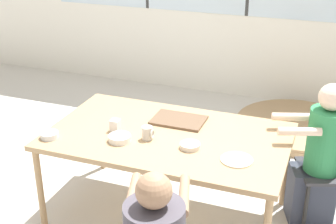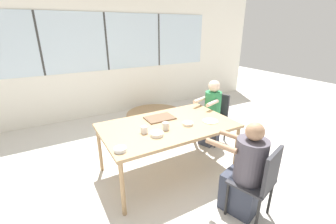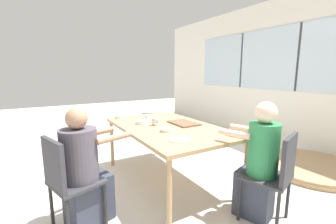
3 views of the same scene
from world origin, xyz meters
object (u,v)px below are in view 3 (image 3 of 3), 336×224
at_px(person_man_blue_shirt, 84,173).
at_px(person_woman_green_shirt, 259,166).
at_px(coffee_mug, 155,122).
at_px(folded_table_stack, 312,167).
at_px(bowl_fruit, 142,122).
at_px(milk_carton_small, 148,118).
at_px(chair_for_man_blue_shirt, 66,177).
at_px(chair_for_woman_green_shirt, 277,171).
at_px(bowl_cereal, 166,130).
at_px(bowl_white_shallow, 120,117).

bearing_deg(person_man_blue_shirt, person_woman_green_shirt, 45.65).
bearing_deg(coffee_mug, folded_table_stack, 66.79).
xyz_separation_m(person_man_blue_shirt, bowl_fruit, (-0.62, 0.86, 0.26)).
relative_size(milk_carton_small, folded_table_stack, 0.07).
bearing_deg(folded_table_stack, person_man_blue_shirt, -98.50).
relative_size(chair_for_man_blue_shirt, coffee_mug, 8.77).
height_order(chair_for_woman_green_shirt, folded_table_stack, chair_for_woman_green_shirt).
relative_size(bowl_cereal, bowl_fruit, 0.88).
relative_size(chair_for_woman_green_shirt, milk_carton_small, 9.62).
height_order(person_man_blue_shirt, bowl_white_shallow, person_man_blue_shirt).
distance_m(chair_for_woman_green_shirt, coffee_mug, 1.47).
xyz_separation_m(person_woman_green_shirt, folded_table_stack, (-0.29, 1.60, -0.48)).
height_order(person_man_blue_shirt, folded_table_stack, person_man_blue_shirt).
xyz_separation_m(chair_for_woman_green_shirt, bowl_cereal, (-1.01, -0.57, 0.23)).
relative_size(chair_for_woman_green_shirt, chair_for_man_blue_shirt, 1.00).
bearing_deg(person_woman_green_shirt, coffee_mug, 93.82).
bearing_deg(bowl_fruit, bowl_cereal, 8.56).
xyz_separation_m(chair_for_woman_green_shirt, chair_for_man_blue_shirt, (-0.85, -1.66, 0.00)).
height_order(milk_carton_small, folded_table_stack, milk_carton_small).
bearing_deg(folded_table_stack, bowl_cereal, -105.02).
relative_size(person_man_blue_shirt, bowl_cereal, 7.75).
bearing_deg(chair_for_man_blue_shirt, bowl_cereal, 81.32).
distance_m(chair_for_man_blue_shirt, person_man_blue_shirt, 0.17).
distance_m(person_woman_green_shirt, folded_table_stack, 1.70).
bearing_deg(chair_for_woman_green_shirt, folded_table_stack, -2.67).
relative_size(chair_for_man_blue_shirt, bowl_white_shallow, 6.63).
height_order(coffee_mug, folded_table_stack, coffee_mug).
bearing_deg(person_man_blue_shirt, chair_for_woman_green_shirt, 41.95).
bearing_deg(chair_for_woman_green_shirt, person_woman_green_shirt, 90.00).
distance_m(person_woman_green_shirt, bowl_white_shallow, 2.02).
bearing_deg(coffee_mug, bowl_white_shallow, -161.21).
bearing_deg(bowl_fruit, chair_for_woman_green_shirt, 22.94).
bearing_deg(folded_table_stack, bowl_white_shallow, -124.19).
bearing_deg(milk_carton_small, folded_table_stack, 60.11).
xyz_separation_m(coffee_mug, folded_table_stack, (0.90, 2.09, -0.74)).
bearing_deg(bowl_cereal, bowl_fruit, -171.44).
distance_m(milk_carton_small, bowl_cereal, 0.62).
height_order(bowl_white_shallow, folded_table_stack, bowl_white_shallow).
relative_size(milk_carton_small, bowl_cereal, 0.63).
bearing_deg(milk_carton_small, coffee_mug, -8.44).
bearing_deg(folded_table_stack, chair_for_man_blue_shirt, -97.21).
relative_size(chair_for_woman_green_shirt, bowl_white_shallow, 6.63).
relative_size(coffee_mug, bowl_white_shallow, 0.76).
relative_size(bowl_white_shallow, bowl_cereal, 0.92).
relative_size(person_man_blue_shirt, bowl_white_shallow, 8.43).
height_order(person_man_blue_shirt, bowl_fruit, person_man_blue_shirt).
distance_m(chair_for_man_blue_shirt, milk_carton_small, 1.42).
bearing_deg(person_man_blue_shirt, milk_carton_small, 108.89).
xyz_separation_m(person_woman_green_shirt, milk_carton_small, (-1.47, -0.45, 0.25)).
height_order(coffee_mug, milk_carton_small, coffee_mug).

